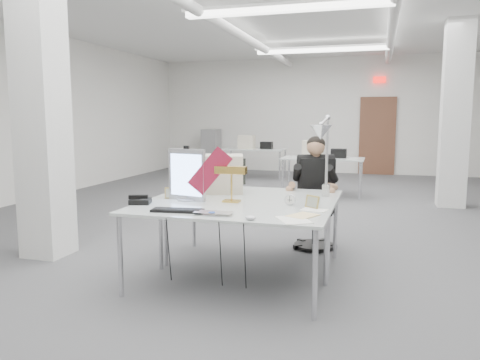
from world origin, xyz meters
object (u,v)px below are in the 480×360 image
at_px(laptop, 212,214).
at_px(desk_phone, 140,201).
at_px(beige_monitor, 223,174).
at_px(office_chair, 315,208).
at_px(seated_person, 315,174).
at_px(desk_main, 226,210).
at_px(bankers_lamp, 231,183).
at_px(monitor, 187,175).
at_px(architect_lamp, 324,150).

relative_size(laptop, desk_phone, 1.71).
height_order(desk_phone, beige_monitor, beige_monitor).
xyz_separation_m(office_chair, seated_person, (0.00, -0.05, 0.41)).
bearing_deg(desk_main, office_chair, 70.77).
bearing_deg(bankers_lamp, laptop, -87.36).
height_order(monitor, bankers_lamp, monitor).
bearing_deg(laptop, architect_lamp, 48.78).
distance_m(bankers_lamp, desk_phone, 0.87).
xyz_separation_m(seated_person, laptop, (-0.59, -1.89, -0.13)).
xyz_separation_m(laptop, bankers_lamp, (-0.04, 0.65, 0.17)).
distance_m(desk_main, office_chair, 1.74).
bearing_deg(architect_lamp, bankers_lamp, 178.96).
distance_m(seated_person, monitor, 1.67).
distance_m(seated_person, architect_lamp, 0.97).
distance_m(monitor, bankers_lamp, 0.45).
bearing_deg(beige_monitor, architect_lamp, -26.83).
xyz_separation_m(desk_main, laptop, (-0.02, -0.31, 0.03)).
relative_size(seated_person, monitor, 2.00).
relative_size(monitor, desk_phone, 2.68).
xyz_separation_m(bankers_lamp, architect_lamp, (0.83, 0.36, 0.31)).
bearing_deg(office_chair, monitor, -150.21).
xyz_separation_m(laptop, desk_phone, (-0.83, 0.32, 0.01)).
relative_size(bankers_lamp, beige_monitor, 0.85).
xyz_separation_m(bankers_lamp, beige_monitor, (-0.27, 0.54, 0.02)).
bearing_deg(bankers_lamp, beige_monitor, 115.85).
relative_size(seated_person, architect_lamp, 1.02).
distance_m(desk_main, desk_phone, 0.85).
height_order(desk_main, bankers_lamp, bankers_lamp).
height_order(office_chair, desk_phone, office_chair).
relative_size(office_chair, laptop, 3.06).
distance_m(laptop, beige_monitor, 1.24).
bearing_deg(desk_phone, bankers_lamp, 6.70).
bearing_deg(monitor, beige_monitor, 84.36).
relative_size(seated_person, desk_phone, 5.36).
height_order(bankers_lamp, beige_monitor, beige_monitor).
bearing_deg(bankers_lamp, architect_lamp, 22.67).
relative_size(seated_person, laptop, 3.14).
bearing_deg(office_chair, bankers_lamp, -137.12).
height_order(office_chair, laptop, office_chair).
relative_size(desk_phone, architect_lamp, 0.19).
xyz_separation_m(desk_main, bankers_lamp, (-0.06, 0.34, 0.19)).
xyz_separation_m(desk_phone, architect_lamp, (1.61, 0.69, 0.47)).
distance_m(office_chair, architect_lamp, 1.22).
relative_size(laptop, beige_monitor, 0.75).
xyz_separation_m(desk_main, monitor, (-0.50, 0.31, 0.26)).
distance_m(office_chair, bankers_lamp, 1.50).
relative_size(desk_main, laptop, 5.62).
distance_m(desk_main, monitor, 0.65).
distance_m(office_chair, seated_person, 0.41).
bearing_deg(laptop, seated_person, 69.48).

